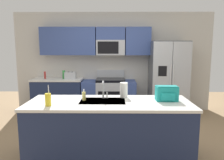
% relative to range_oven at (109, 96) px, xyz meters
% --- Properties ---
extents(ground_plane, '(9.00, 9.00, 0.00)m').
position_rel_range_oven_xyz_m(ground_plane, '(0.10, -1.80, -0.44)').
color(ground_plane, '#997A56').
rests_on(ground_plane, ground).
extents(kitchen_wall_unit, '(5.20, 0.43, 2.60)m').
position_rel_range_oven_xyz_m(kitchen_wall_unit, '(-0.04, 0.28, 1.03)').
color(kitchen_wall_unit, beige).
rests_on(kitchen_wall_unit, ground).
extents(back_counter, '(1.28, 0.63, 0.90)m').
position_rel_range_oven_xyz_m(back_counter, '(-1.32, -0.00, 0.01)').
color(back_counter, '#1E2A4D').
rests_on(back_counter, ground).
extents(range_oven, '(1.36, 0.61, 1.10)m').
position_rel_range_oven_xyz_m(range_oven, '(0.00, 0.00, 0.00)').
color(range_oven, '#B7BABF').
rests_on(range_oven, ground).
extents(refrigerator, '(0.90, 0.76, 1.85)m').
position_rel_range_oven_xyz_m(refrigerator, '(1.49, -0.07, 0.48)').
color(refrigerator, '#4C4F54').
rests_on(refrigerator, ground).
extents(island_counter, '(2.43, 0.91, 0.90)m').
position_rel_range_oven_xyz_m(island_counter, '(0.06, -2.36, 0.01)').
color(island_counter, '#1E2A4D').
rests_on(island_counter, ground).
extents(toaster, '(0.28, 0.16, 0.18)m').
position_rel_range_oven_xyz_m(toaster, '(-0.98, -0.05, 0.55)').
color(toaster, '#B7BABF').
rests_on(toaster, back_counter).
extents(pepper_mill, '(0.05, 0.05, 0.18)m').
position_rel_range_oven_xyz_m(pepper_mill, '(-1.65, -0.00, 0.55)').
color(pepper_mill, '#B2332D').
rests_on(pepper_mill, back_counter).
extents(bottle_green, '(0.07, 0.07, 0.21)m').
position_rel_range_oven_xyz_m(bottle_green, '(-1.16, -0.02, 0.56)').
color(bottle_green, green).
rests_on(bottle_green, back_counter).
extents(sink_faucet, '(0.09, 0.21, 0.28)m').
position_rel_range_oven_xyz_m(sink_faucet, '(-0.03, -2.17, 0.62)').
color(sink_faucet, '#B7BABF').
rests_on(sink_faucet, island_counter).
extents(drink_cup_yellow, '(0.08, 0.08, 0.29)m').
position_rel_range_oven_xyz_m(drink_cup_yellow, '(-0.77, -2.60, 0.55)').
color(drink_cup_yellow, yellow).
rests_on(drink_cup_yellow, island_counter).
extents(soap_dispenser, '(0.06, 0.06, 0.17)m').
position_rel_range_oven_xyz_m(soap_dispenser, '(-0.32, -2.29, 0.53)').
color(soap_dispenser, '#D8CC66').
rests_on(soap_dispenser, island_counter).
extents(paper_towel_roll, '(0.12, 0.12, 0.24)m').
position_rel_range_oven_xyz_m(paper_towel_roll, '(0.29, -2.07, 0.58)').
color(paper_towel_roll, white).
rests_on(paper_towel_roll, island_counter).
extents(backpack, '(0.32, 0.22, 0.23)m').
position_rel_range_oven_xyz_m(backpack, '(0.93, -2.28, 0.57)').
color(backpack, teal).
rests_on(backpack, island_counter).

